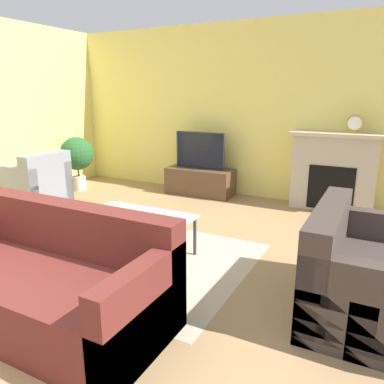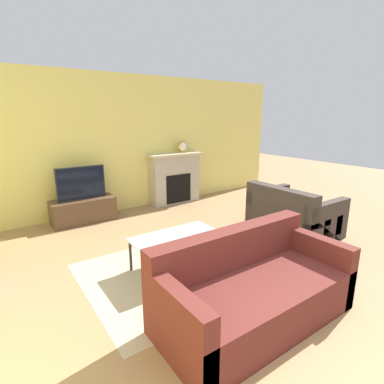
{
  "view_description": "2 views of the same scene",
  "coord_description": "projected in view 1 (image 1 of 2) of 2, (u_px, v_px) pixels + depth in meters",
  "views": [
    {
      "loc": [
        2.2,
        -0.8,
        1.65
      ],
      "look_at": [
        0.49,
        2.48,
        0.66
      ],
      "focal_mm": 35.0,
      "sensor_mm": 36.0,
      "label": 1
    },
    {
      "loc": [
        -1.82,
        -0.83,
        1.91
      ],
      "look_at": [
        0.61,
        2.65,
        0.82
      ],
      "focal_mm": 28.0,
      "sensor_mm": 36.0,
      "label": 2
    }
  ],
  "objects": [
    {
      "name": "tv_stand",
      "position": [
        200.0,
        181.0,
        6.19
      ],
      "size": [
        1.11,
        0.45,
        0.43
      ],
      "color": "brown",
      "rests_on": "ground_plane"
    },
    {
      "name": "tv",
      "position": [
        200.0,
        151.0,
        6.05
      ],
      "size": [
        0.85,
        0.06,
        0.6
      ],
      "color": "#232328",
      "rests_on": "tv_stand"
    },
    {
      "name": "mantel_clock",
      "position": [
        355.0,
        124.0,
        5.04
      ],
      "size": [
        0.21,
        0.07,
        0.24
      ],
      "color": "#B79338",
      "rests_on": "fireplace"
    },
    {
      "name": "armchair_by_window",
      "position": [
        35.0,
        187.0,
        5.5
      ],
      "size": [
        0.85,
        0.77,
        0.82
      ],
      "rotation": [
        0.0,
        0.0,
        -1.58
      ],
      "color": "gray",
      "rests_on": "ground_plane"
    },
    {
      "name": "coffee_table",
      "position": [
        135.0,
        220.0,
        3.79
      ],
      "size": [
        1.12,
        0.71,
        0.43
      ],
      "color": "#333338",
      "rests_on": "ground_plane"
    },
    {
      "name": "couch_loveseat",
      "position": [
        373.0,
        280.0,
        2.8
      ],
      "size": [
        1.0,
        1.28,
        0.82
      ],
      "rotation": [
        0.0,
        0.0,
        1.57
      ],
      "color": "#3D332D",
      "rests_on": "ground_plane"
    },
    {
      "name": "potted_plant",
      "position": [
        77.0,
        155.0,
        6.37
      ],
      "size": [
        0.56,
        0.56,
        0.92
      ],
      "color": "beige",
      "rests_on": "ground_plane"
    },
    {
      "name": "wall_back",
      "position": [
        236.0,
        111.0,
        5.98
      ],
      "size": [
        8.94,
        0.06,
        2.7
      ],
      "color": "#EADB72",
      "rests_on": "ground_plane"
    },
    {
      "name": "fireplace",
      "position": [
        334.0,
        170.0,
        5.3
      ],
      "size": [
        1.24,
        0.4,
        1.11
      ],
      "color": "#B2A899",
      "rests_on": "ground_plane"
    },
    {
      "name": "couch_sectional",
      "position": [
        48.0,
        283.0,
        2.76
      ],
      "size": [
        1.91,
        0.89,
        0.82
      ],
      "color": "#5B231E",
      "rests_on": "ground_plane"
    },
    {
      "name": "area_rug",
      "position": [
        134.0,
        257.0,
        3.86
      ],
      "size": [
        2.32,
        1.91,
        0.0
      ],
      "color": "#B7A88E",
      "rests_on": "ground_plane"
    }
  ]
}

